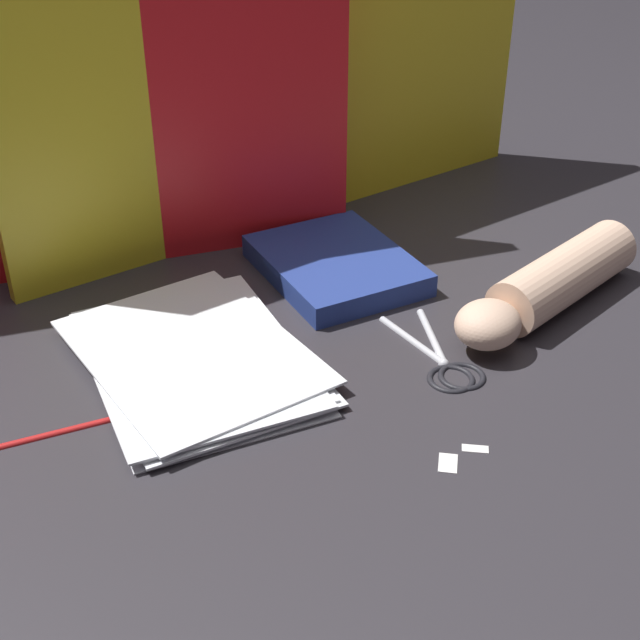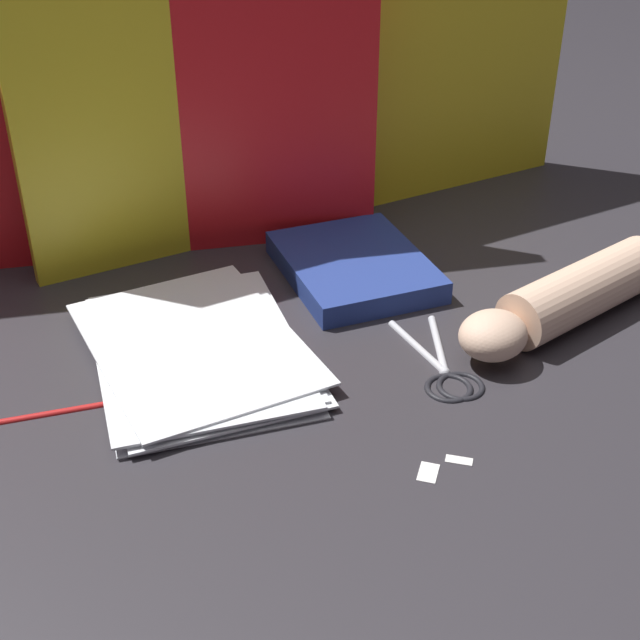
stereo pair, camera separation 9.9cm
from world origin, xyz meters
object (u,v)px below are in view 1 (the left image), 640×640
(scissors, at_px, (445,362))
(hand_forearm, at_px, (549,286))
(paper_stack, at_px, (196,358))
(book_closed, at_px, (336,265))

(scissors, height_order, hand_forearm, hand_forearm)
(paper_stack, xyz_separation_m, hand_forearm, (0.43, -0.10, 0.03))
(scissors, bearing_deg, hand_forearm, 11.58)
(paper_stack, distance_m, book_closed, 0.27)
(scissors, bearing_deg, paper_stack, 150.49)
(book_closed, bearing_deg, hand_forearm, -48.25)
(paper_stack, relative_size, scissors, 1.83)
(paper_stack, height_order, hand_forearm, hand_forearm)
(paper_stack, relative_size, book_closed, 1.46)
(paper_stack, relative_size, hand_forearm, 1.00)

